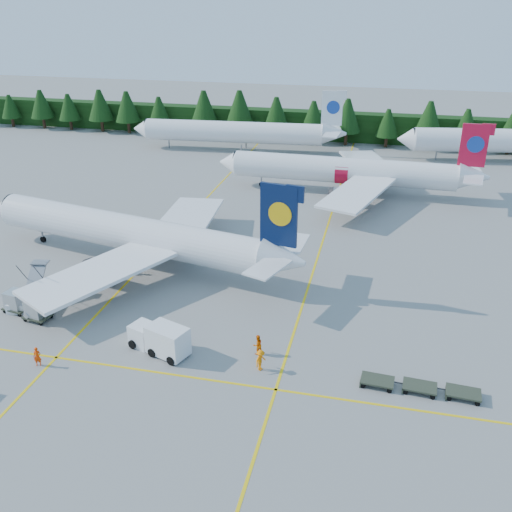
% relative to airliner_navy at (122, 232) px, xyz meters
% --- Properties ---
extents(ground, '(320.00, 320.00, 0.00)m').
position_rel_airliner_navy_xyz_m(ground, '(16.81, -14.27, -3.71)').
color(ground, gray).
rests_on(ground, ground).
extents(taxi_stripe_a, '(0.25, 120.00, 0.01)m').
position_rel_airliner_navy_xyz_m(taxi_stripe_a, '(2.81, 5.73, -3.71)').
color(taxi_stripe_a, yellow).
rests_on(taxi_stripe_a, ground).
extents(taxi_stripe_b, '(0.25, 120.00, 0.01)m').
position_rel_airliner_navy_xyz_m(taxi_stripe_b, '(22.81, 5.73, -3.71)').
color(taxi_stripe_b, yellow).
rests_on(taxi_stripe_b, ground).
extents(taxi_stripe_cross, '(80.00, 0.25, 0.01)m').
position_rel_airliner_navy_xyz_m(taxi_stripe_cross, '(16.81, -20.27, -3.71)').
color(taxi_stripe_cross, yellow).
rests_on(taxi_stripe_cross, ground).
extents(treeline_hedge, '(220.00, 4.00, 6.00)m').
position_rel_airliner_navy_xyz_m(treeline_hedge, '(16.81, 67.73, -0.71)').
color(treeline_hedge, black).
rests_on(treeline_hedge, ground).
extents(airliner_navy, '(41.98, 34.19, 12.35)m').
position_rel_airliner_navy_xyz_m(airliner_navy, '(0.00, 0.00, 0.00)').
color(airliner_navy, white).
rests_on(airliner_navy, ground).
extents(airliner_red, '(41.58, 34.22, 12.09)m').
position_rel_airliner_navy_xyz_m(airliner_red, '(22.60, 31.76, -0.08)').
color(airliner_red, white).
rests_on(airliner_red, ground).
extents(airliner_far_left, '(42.63, 7.02, 12.39)m').
position_rel_airliner_navy_xyz_m(airliner_far_left, '(-1.96, 53.65, 0.17)').
color(airliner_far_left, white).
rests_on(airliner_far_left, ground).
extents(airliner_far_right, '(44.58, 10.86, 13.03)m').
position_rel_airliner_navy_xyz_m(airliner_far_right, '(52.21, 57.53, 0.37)').
color(airliner_far_right, white).
rests_on(airliner_far_right, ground).
extents(airstairs, '(4.41, 5.98, 3.69)m').
position_rel_airliner_navy_xyz_m(airstairs, '(-4.31, -13.01, -2.91)').
color(airstairs, white).
rests_on(airstairs, ground).
extents(service_truck, '(6.19, 3.98, 2.81)m').
position_rel_airliner_navy_xyz_m(service_truck, '(11.44, -17.19, -2.32)').
color(service_truck, white).
rests_on(service_truck, ground).
extents(dolly_train, '(9.63, 1.96, 0.16)m').
position_rel_airliner_navy_xyz_m(dolly_train, '(34.28, -17.79, -3.20)').
color(dolly_train, '#313627').
rests_on(dolly_train, ground).
extents(uld_pair, '(5.75, 3.28, 1.90)m').
position_rel_airliner_navy_xyz_m(uld_pair, '(-3.87, -14.33, -2.43)').
color(uld_pair, '#313627').
rests_on(uld_pair, ground).
extents(crew_a, '(0.77, 0.63, 1.81)m').
position_rel_airliner_navy_xyz_m(crew_a, '(1.96, -21.66, -2.81)').
color(crew_a, '#F43C05').
rests_on(crew_a, ground).
extents(crew_b, '(1.18, 1.16, 1.92)m').
position_rel_airliner_navy_xyz_m(crew_b, '(20.20, -15.59, -2.75)').
color(crew_b, '#F36405').
rests_on(crew_b, ground).
extents(crew_c, '(0.83, 0.97, 1.98)m').
position_rel_airliner_navy_xyz_m(crew_c, '(21.00, -17.89, -2.72)').
color(crew_c, orange).
rests_on(crew_c, ground).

